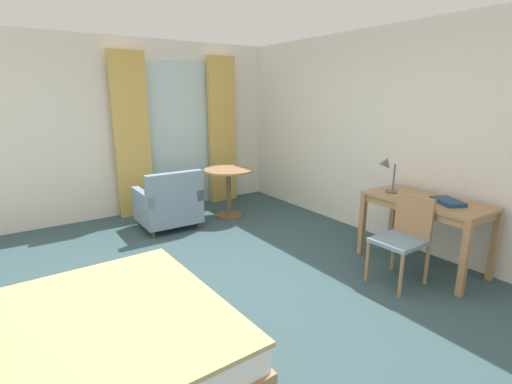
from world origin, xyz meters
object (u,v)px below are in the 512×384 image
desk_chair (404,234)px  round_cafe_table (229,181)px  desk_lamp (388,169)px  bed (52,368)px  armchair_by_window (169,205)px  writing_desk (426,207)px  closed_book (448,202)px

desk_chair → round_cafe_table: size_ratio=1.18×
desk_lamp → round_cafe_table: (-0.71, 2.32, -0.49)m
bed → desk_chair: bearing=-3.4°
bed → desk_lamp: size_ratio=4.91×
desk_chair → armchair_by_window: bearing=115.8°
desk_chair → armchair_by_window: size_ratio=1.04×
writing_desk → desk_chair: bearing=-169.6°
writing_desk → closed_book: bearing=-87.8°
bed → desk_chair: 3.16m
desk_lamp → armchair_by_window: 2.95m
desk_chair → closed_book: bearing=-15.5°
armchair_by_window → closed_book: bearing=-58.0°
desk_chair → desk_lamp: size_ratio=2.07×
desk_lamp → bed: bearing=-174.8°
closed_book → round_cafe_table: (-0.86, 2.96, -0.24)m
desk_chair → round_cafe_table: desk_chair is taller
bed → writing_desk: bed is taller
armchair_by_window → writing_desk: bearing=-56.1°
writing_desk → armchair_by_window: size_ratio=1.48×
desk_chair → closed_book: 0.58m
bed → round_cafe_table: bearing=43.7°
closed_book → armchair_by_window: (-1.84, 2.95, -0.45)m
writing_desk → closed_book: size_ratio=3.78×
desk_lamp → closed_book: bearing=-76.3°
bed → round_cafe_table: 3.83m
desk_lamp → armchair_by_window: size_ratio=0.50×
bed → desk_lamp: 3.57m
desk_lamp → armchair_by_window: (-1.69, 2.31, -0.70)m
writing_desk → desk_chair: (-0.48, -0.09, -0.18)m
bed → writing_desk: size_ratio=1.66×
round_cafe_table → writing_desk: bearing=-72.7°
bed → round_cafe_table: size_ratio=2.79×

